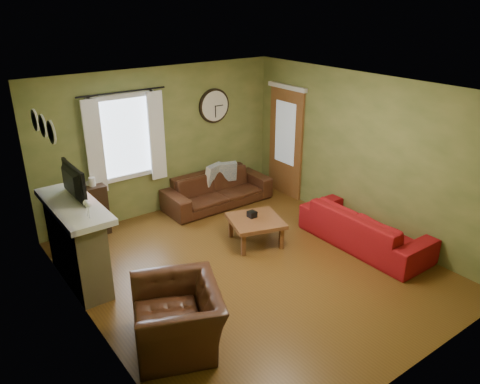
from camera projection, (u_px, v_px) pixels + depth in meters
floor at (251, 268)px, 6.86m from camera, size 4.60×5.20×0.00m
ceiling at (253, 90)px, 5.85m from camera, size 4.60×5.20×0.00m
wall_left at (85, 233)px, 5.09m from camera, size 0.00×5.20×2.60m
wall_right at (363, 154)px, 7.61m from camera, size 0.00×5.20×2.60m
wall_back at (162, 141)px, 8.28m from camera, size 4.60×0.00×2.60m
wall_front at (419, 269)px, 4.42m from camera, size 4.60×0.00×2.60m
fireplace at (77, 246)px, 6.35m from camera, size 0.40×1.40×1.10m
firebox at (93, 258)px, 6.55m from camera, size 0.04×0.60×0.55m
mantel at (73, 206)px, 6.13m from camera, size 0.58×1.60×0.08m
tv at (69, 187)px, 6.17m from camera, size 0.08×0.60×0.35m
tv_screen at (74, 182)px, 6.20m from camera, size 0.02×0.62×0.36m
medallion_left at (51, 132)px, 5.33m from camera, size 0.28×0.28×0.03m
medallion_mid at (43, 126)px, 5.59m from camera, size 0.28×0.28×0.03m
medallion_right at (35, 120)px, 5.85m from camera, size 0.28×0.28×0.03m
window_pane at (124, 137)px, 7.80m from camera, size 1.00×0.02×1.30m
curtain_rod at (122, 92)px, 7.43m from camera, size 0.03×0.03×1.50m
curtain_left at (95, 148)px, 7.45m from camera, size 0.28×0.04×1.55m
curtain_right at (157, 136)px, 8.05m from camera, size 0.28×0.04×1.55m
wall_clock at (215, 106)px, 8.65m from camera, size 0.64×0.06×0.64m
door at (286, 143)px, 9.06m from camera, size 0.05×0.90×2.10m
bookshelf at (85, 212)px, 7.62m from camera, size 0.72×0.30×0.85m
book at (82, 180)px, 7.50m from camera, size 0.26×0.27×0.02m
sofa_brown at (217, 190)px, 8.83m from camera, size 2.06×0.81×0.60m
pillow_left at (227, 172)px, 9.02m from camera, size 0.39×0.23×0.38m
pillow_right at (214, 174)px, 8.89m from camera, size 0.41×0.24×0.39m
sofa_red at (365, 228)px, 7.37m from camera, size 0.83×2.13×0.62m
armchair at (178, 317)px, 5.25m from camera, size 1.29×1.37×0.71m
coffee_table at (255, 231)px, 7.48m from camera, size 0.99×0.99×0.42m
tissue_box at (252, 218)px, 7.48m from camera, size 0.13×0.13×0.10m
wine_glass_a at (89, 211)px, 5.67m from camera, size 0.07×0.07×0.21m
wine_glass_b at (87, 208)px, 5.72m from camera, size 0.07×0.07×0.21m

